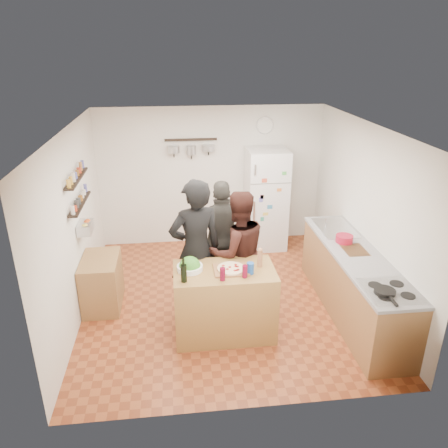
{
  "coord_description": "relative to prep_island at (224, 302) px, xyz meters",
  "views": [
    {
      "loc": [
        -0.65,
        -5.47,
        3.49
      ],
      "look_at": [
        0.0,
        0.1,
        1.15
      ],
      "focal_mm": 35.0,
      "sensor_mm": 36.0,
      "label": 1
    }
  ],
  "objects": [
    {
      "name": "room_shell",
      "position": [
        0.1,
        1.18,
        0.79
      ],
      "size": [
        4.2,
        4.2,
        4.2
      ],
      "color": "brown",
      "rests_on": "ground"
    },
    {
      "name": "prep_island",
      "position": [
        0.0,
        0.0,
        0.0
      ],
      "size": [
        1.25,
        0.72,
        0.91
      ],
      "primitive_type": "cube",
      "color": "olive",
      "rests_on": "floor"
    },
    {
      "name": "pizza_board",
      "position": [
        0.08,
        -0.02,
        0.47
      ],
      "size": [
        0.42,
        0.34,
        0.02
      ],
      "primitive_type": "cube",
      "color": "brown",
      "rests_on": "prep_island"
    },
    {
      "name": "pizza",
      "position": [
        0.08,
        -0.02,
        0.48
      ],
      "size": [
        0.34,
        0.34,
        0.02
      ],
      "primitive_type": "cylinder",
      "color": "beige",
      "rests_on": "pizza_board"
    },
    {
      "name": "salad_bowl",
      "position": [
        -0.42,
        0.05,
        0.49
      ],
      "size": [
        0.32,
        0.32,
        0.06
      ],
      "primitive_type": "cylinder",
      "color": "white",
      "rests_on": "prep_island"
    },
    {
      "name": "wine_bottle",
      "position": [
        -0.5,
        -0.22,
        0.56
      ],
      "size": [
        0.07,
        0.07,
        0.22
      ],
      "primitive_type": "cylinder",
      "color": "black",
      "rests_on": "prep_island"
    },
    {
      "name": "wine_glass_near",
      "position": [
        -0.05,
        -0.24,
        0.54
      ],
      "size": [
        0.07,
        0.07,
        0.16
      ],
      "primitive_type": "cylinder",
      "color": "#58071D",
      "rests_on": "prep_island"
    },
    {
      "name": "wine_glass_far",
      "position": [
        0.22,
        -0.2,
        0.53
      ],
      "size": [
        0.06,
        0.06,
        0.15
      ],
      "primitive_type": "cylinder",
      "color": "maroon",
      "rests_on": "prep_island"
    },
    {
      "name": "pepper_mill",
      "position": [
        0.45,
        0.05,
        0.56
      ],
      "size": [
        0.06,
        0.06,
        0.2
      ],
      "primitive_type": "cylinder",
      "color": "#9D6642",
      "rests_on": "prep_island"
    },
    {
      "name": "salt_canister",
      "position": [
        0.3,
        -0.12,
        0.53
      ],
      "size": [
        0.09,
        0.09,
        0.14
      ],
      "primitive_type": "cylinder",
      "color": "#19468E",
      "rests_on": "prep_island"
    },
    {
      "name": "person_left",
      "position": [
        -0.32,
        0.47,
        0.52
      ],
      "size": [
        0.8,
        0.63,
        1.94
      ],
      "primitive_type": "imported",
      "rotation": [
        0.0,
        0.0,
        3.4
      ],
      "color": "black",
      "rests_on": "floor"
    },
    {
      "name": "person_center",
      "position": [
        0.24,
        0.54,
        0.42
      ],
      "size": [
        0.97,
        0.83,
        1.74
      ],
      "primitive_type": "imported",
      "rotation": [
        0.0,
        0.0,
        3.37
      ],
      "color": "black",
      "rests_on": "floor"
    },
    {
      "name": "person_back",
      "position": [
        0.1,
        1.02,
        0.41
      ],
      "size": [
        1.04,
        0.48,
        1.74
      ],
      "primitive_type": "imported",
      "rotation": [
        0.0,
        0.0,
        3.09
      ],
      "color": "#2B2A27",
      "rests_on": "floor"
    },
    {
      "name": "counter_run",
      "position": [
        1.8,
        0.24,
        -0.01
      ],
      "size": [
        0.63,
        2.63,
        0.9
      ],
      "primitive_type": "cube",
      "color": "#9E7042",
      "rests_on": "floor"
    },
    {
      "name": "stove_top",
      "position": [
        1.8,
        -0.71,
        0.46
      ],
      "size": [
        0.6,
        0.62,
        0.02
      ],
      "primitive_type": "cube",
      "color": "white",
      "rests_on": "counter_run"
    },
    {
      "name": "skillet",
      "position": [
        1.7,
        -0.76,
        0.49
      ],
      "size": [
        0.23,
        0.23,
        0.05
      ],
      "primitive_type": "cylinder",
      "color": "black",
      "rests_on": "stove_top"
    },
    {
      "name": "sink",
      "position": [
        1.8,
        1.09,
        0.46
      ],
      "size": [
        0.5,
        0.8,
        0.03
      ],
      "primitive_type": "cube",
      "color": "silver",
      "rests_on": "counter_run"
    },
    {
      "name": "cutting_board",
      "position": [
        1.8,
        0.34,
        0.46
      ],
      "size": [
        0.3,
        0.4,
        0.02
      ],
      "primitive_type": "cube",
      "color": "brown",
      "rests_on": "counter_run"
    },
    {
      "name": "red_bowl",
      "position": [
        1.75,
        0.59,
        0.51
      ],
      "size": [
        0.24,
        0.24,
        0.1
      ],
      "primitive_type": "cylinder",
      "color": "maroon",
      "rests_on": "counter_run"
    },
    {
      "name": "fridge",
      "position": [
        1.05,
        2.54,
        0.45
      ],
      "size": [
        0.7,
        0.68,
        1.8
      ],
      "primitive_type": "cube",
      "color": "white",
      "rests_on": "floor"
    },
    {
      "name": "wall_clock",
      "position": [
        1.05,
        2.87,
        1.69
      ],
      "size": [
        0.3,
        0.03,
        0.3
      ],
      "primitive_type": "cylinder",
      "rotation": [
        1.57,
        0.0,
        0.0
      ],
      "color": "silver",
      "rests_on": "back_wall"
    },
    {
      "name": "spice_shelf_lower",
      "position": [
        -1.83,
        0.99,
        1.04
      ],
      "size": [
        0.12,
        1.0,
        0.02
      ],
      "primitive_type": "cube",
      "color": "black",
      "rests_on": "left_wall"
    },
    {
      "name": "spice_shelf_upper",
      "position": [
        -1.83,
        0.99,
        1.4
      ],
      "size": [
        0.12,
        1.0,
        0.02
      ],
      "primitive_type": "cube",
      "color": "black",
      "rests_on": "left_wall"
    },
    {
      "name": "produce_basket",
      "position": [
        -1.8,
        0.99,
        0.69
      ],
      "size": [
        0.18,
        0.35,
        0.14
      ],
      "primitive_type": "cube",
      "color": "silver",
      "rests_on": "left_wall"
    },
    {
      "name": "side_table",
      "position": [
        -1.64,
        0.84,
        -0.09
      ],
      "size": [
        0.5,
        0.8,
        0.73
      ],
      "primitive_type": "cube",
      "color": "olive",
      "rests_on": "floor"
    },
    {
      "name": "pot_rack",
      "position": [
        -0.25,
        2.79,
        1.49
      ],
      "size": [
        0.9,
        0.04,
        0.04
      ],
      "primitive_type": "cube",
      "color": "black",
      "rests_on": "back_wall"
    }
  ]
}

